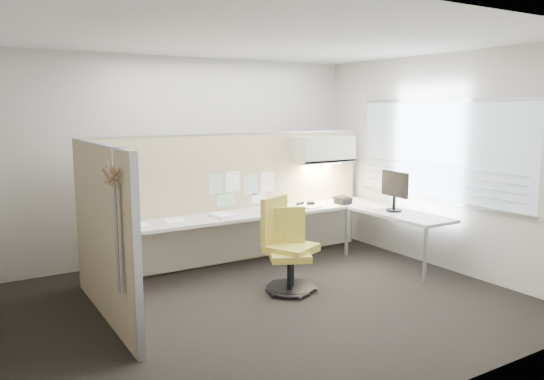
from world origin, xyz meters
TOP-DOWN VIEW (x-y plane):
  - floor at (0.00, 0.00)m, footprint 5.50×4.50m
  - ceiling at (0.00, 0.00)m, footprint 5.50×4.50m
  - wall_back at (0.00, 2.25)m, footprint 5.50×0.02m
  - wall_front at (0.00, -2.25)m, footprint 5.50×0.02m
  - wall_right at (2.75, 0.00)m, footprint 0.02×4.50m
  - window_pane at (2.73, 0.00)m, footprint 0.01×2.80m
  - partition_back at (0.55, 1.60)m, footprint 4.10×0.06m
  - partition_left at (-1.50, 0.50)m, footprint 0.06×2.20m
  - desk at (0.93, 1.13)m, footprint 4.00×2.07m
  - overhead_bin at (1.90, 1.39)m, footprint 0.90×0.36m
  - task_light_strip at (1.90, 1.39)m, footprint 0.60×0.06m
  - pinned_papers at (0.63, 1.57)m, footprint 1.01×0.00m
  - poster at (-1.05, 1.57)m, footprint 0.28×0.00m
  - chair_left at (0.50, 0.19)m, footprint 0.59×0.60m
  - chair_right at (0.51, 0.27)m, footprint 0.66×0.68m
  - monitor at (2.30, 0.35)m, footprint 0.21×0.51m
  - phone at (2.06, 1.14)m, footprint 0.23×0.21m
  - stapler at (1.45, 1.34)m, footprint 0.15×0.09m
  - tape_dispenser at (1.58, 1.26)m, footprint 0.11×0.07m
  - coat_hook at (-1.58, -0.25)m, footprint 0.18×0.41m
  - paper_stack_0 at (-0.91, 1.25)m, footprint 0.25×0.31m
  - paper_stack_1 at (-0.45, 1.29)m, footprint 0.27×0.33m
  - paper_stack_2 at (0.15, 1.19)m, footprint 0.27×0.33m
  - paper_stack_3 at (0.83, 1.32)m, footprint 0.26×0.32m
  - paper_stack_4 at (1.48, 1.18)m, footprint 0.27×0.33m
  - paper_stack_5 at (2.29, 0.67)m, footprint 0.27×0.33m
  - paper_stack_6 at (0.85, 1.24)m, footprint 0.24×0.31m

SIDE VIEW (x-z plane):
  - floor at x=0.00m, z-range -0.01..0.00m
  - chair_left at x=0.50m, z-range -0.03..0.92m
  - chair_right at x=0.51m, z-range -0.03..1.03m
  - desk at x=0.93m, z-range 0.24..0.97m
  - paper_stack_3 at x=0.83m, z-range 0.73..0.74m
  - paper_stack_5 at x=2.29m, z-range 0.73..0.75m
  - paper_stack_1 at x=-0.45m, z-range 0.73..0.75m
  - paper_stack_4 at x=1.48m, z-range 0.73..0.75m
  - paper_stack_0 at x=-0.91m, z-range 0.73..0.75m
  - paper_stack_6 at x=0.85m, z-range 0.73..0.77m
  - paper_stack_2 at x=0.15m, z-range 0.73..0.78m
  - stapler at x=1.45m, z-range 0.73..0.78m
  - tape_dispenser at x=1.58m, z-range 0.73..0.79m
  - phone at x=2.06m, z-range 0.72..0.84m
  - partition_back at x=0.55m, z-range 0.00..1.75m
  - partition_left at x=-1.50m, z-range 0.00..1.75m
  - pinned_papers at x=0.63m, z-range 0.80..1.27m
  - monitor at x=2.30m, z-range 0.77..1.31m
  - task_light_strip at x=1.90m, z-range 1.29..1.31m
  - wall_back at x=0.00m, z-range 0.00..2.80m
  - wall_front at x=0.00m, z-range 0.00..2.80m
  - wall_right at x=2.75m, z-range 0.00..2.80m
  - poster at x=-1.05m, z-range 1.24..1.59m
  - coat_hook at x=-1.58m, z-range 0.80..2.06m
  - overhead_bin at x=1.90m, z-range 1.32..1.70m
  - window_pane at x=2.73m, z-range 0.90..2.20m
  - ceiling at x=0.00m, z-range 2.80..2.81m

